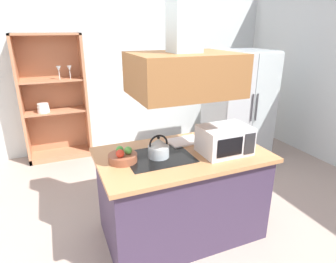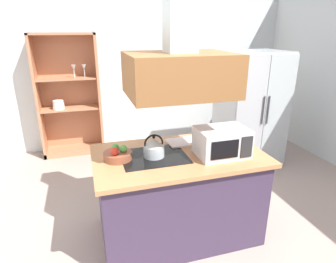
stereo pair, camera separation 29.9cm
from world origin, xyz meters
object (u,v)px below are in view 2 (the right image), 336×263
at_px(dish_cabinet, 70,102).
at_px(kettle, 154,147).
at_px(fruit_bowl, 118,155).
at_px(microwave, 222,142).
at_px(cutting_board, 184,142).
at_px(refrigerator, 250,109).

distance_m(dish_cabinet, kettle, 2.64).
bearing_deg(fruit_bowl, microwave, -10.73).
distance_m(dish_cabinet, cutting_board, 2.56).
xyz_separation_m(dish_cabinet, cutting_board, (1.18, -2.27, 0.04)).
xyz_separation_m(refrigerator, cutting_board, (-1.46, -1.10, 0.05)).
bearing_deg(dish_cabinet, fruit_bowl, -79.15).
bearing_deg(microwave, cutting_board, 120.66).
height_order(kettle, cutting_board, kettle).
bearing_deg(kettle, microwave, -13.21).
xyz_separation_m(dish_cabinet, microwave, (1.41, -2.65, 0.16)).
distance_m(refrigerator, dish_cabinet, 2.89).
xyz_separation_m(kettle, cutting_board, (0.38, 0.25, -0.08)).
distance_m(kettle, fruit_bowl, 0.33).
distance_m(kettle, cutting_board, 0.46).
bearing_deg(refrigerator, fruit_bowl, -148.94).
bearing_deg(cutting_board, microwave, -59.34).
height_order(kettle, fruit_bowl, kettle).
distance_m(refrigerator, cutting_board, 1.83).
bearing_deg(fruit_bowl, dish_cabinet, 100.85).
relative_size(cutting_board, fruit_bowl, 1.32).
height_order(refrigerator, dish_cabinet, dish_cabinet).
distance_m(refrigerator, fruit_bowl, 2.54).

